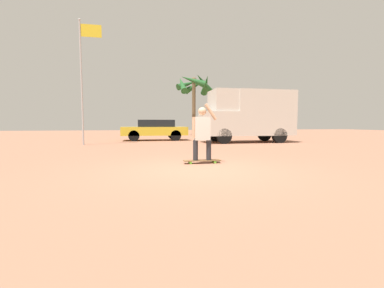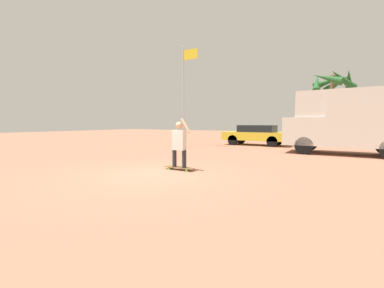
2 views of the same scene
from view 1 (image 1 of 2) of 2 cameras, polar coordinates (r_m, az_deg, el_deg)
The scene contains 7 objects.
ground_plane at distance 6.27m, azimuth 1.72°, elevation -5.75°, with size 80.00×80.00×0.00m, color #A36B51.
skateboard at distance 7.29m, azimuth 2.26°, elevation -3.71°, with size 1.06×0.25×0.09m.
person_skateboarder at distance 7.22m, azimuth 2.27°, elevation 3.02°, with size 0.72×0.23×1.60m.
camper_van at distance 15.96m, azimuth 12.41°, elevation 6.42°, with size 5.47×2.13×3.09m.
parked_car_yellow at distance 17.55m, azimuth -8.25°, elevation 3.27°, with size 4.34×1.75×1.38m.
palm_tree_near_van at distance 25.34m, azimuth 0.53°, elevation 12.78°, with size 3.51×3.72×5.86m.
flagpole at distance 14.93m, azimuth -22.99°, elevation 14.52°, with size 1.12×0.12×6.49m.
Camera 1 is at (-1.39, -6.02, 1.12)m, focal length 24.00 mm.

